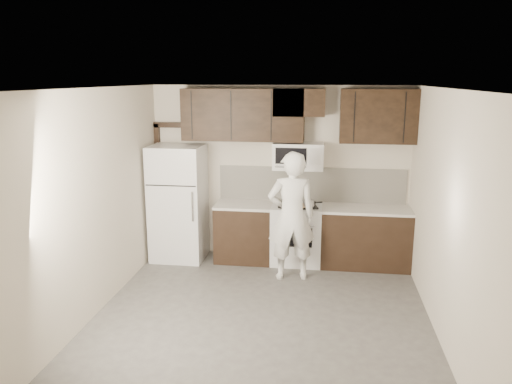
% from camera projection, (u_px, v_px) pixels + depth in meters
% --- Properties ---
extents(floor, '(4.50, 4.50, 0.00)m').
position_uv_depth(floor, '(261.00, 318.00, 5.96)').
color(floor, '#494745').
rests_on(floor, ground).
extents(back_wall, '(4.00, 0.00, 4.00)m').
position_uv_depth(back_wall, '(280.00, 173.00, 7.83)').
color(back_wall, beige).
rests_on(back_wall, ground).
extents(ceiling, '(4.50, 4.50, 0.00)m').
position_uv_depth(ceiling, '(261.00, 88.00, 5.35)').
color(ceiling, white).
rests_on(ceiling, back_wall).
extents(counter_run, '(2.95, 0.64, 0.91)m').
position_uv_depth(counter_run, '(316.00, 235.00, 7.65)').
color(counter_run, black).
rests_on(counter_run, floor).
extents(stove, '(0.76, 0.66, 0.94)m').
position_uv_depth(stove, '(296.00, 234.00, 7.69)').
color(stove, silver).
rests_on(stove, floor).
extents(backsplash, '(2.90, 0.02, 0.54)m').
position_uv_depth(backsplash, '(311.00, 184.00, 7.79)').
color(backsplash, silver).
rests_on(backsplash, counter_run).
extents(upper_cabinets, '(3.48, 0.35, 0.78)m').
position_uv_depth(upper_cabinets, '(293.00, 114.00, 7.42)').
color(upper_cabinets, black).
rests_on(upper_cabinets, back_wall).
extents(microwave, '(0.76, 0.42, 0.40)m').
position_uv_depth(microwave, '(298.00, 156.00, 7.53)').
color(microwave, silver).
rests_on(microwave, upper_cabinets).
extents(refrigerator, '(0.80, 0.76, 1.80)m').
position_uv_depth(refrigerator, '(178.00, 203.00, 7.79)').
color(refrigerator, silver).
rests_on(refrigerator, floor).
extents(door_trim, '(0.50, 0.08, 2.12)m').
position_uv_depth(door_trim, '(161.00, 176.00, 8.07)').
color(door_trim, black).
rests_on(door_trim, floor).
extents(saucepan, '(0.29, 0.17, 0.16)m').
position_uv_depth(saucepan, '(309.00, 204.00, 7.40)').
color(saucepan, silver).
rests_on(saucepan, stove).
extents(baking_tray, '(0.44, 0.37, 0.02)m').
position_uv_depth(baking_tray, '(304.00, 207.00, 7.47)').
color(baking_tray, black).
rests_on(baking_tray, counter_run).
extents(pizza, '(0.31, 0.31, 0.02)m').
position_uv_depth(pizza, '(304.00, 205.00, 7.47)').
color(pizza, beige).
rests_on(pizza, baking_tray).
extents(person, '(0.75, 0.57, 1.84)m').
position_uv_depth(person, '(291.00, 216.00, 6.97)').
color(person, white).
rests_on(person, floor).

